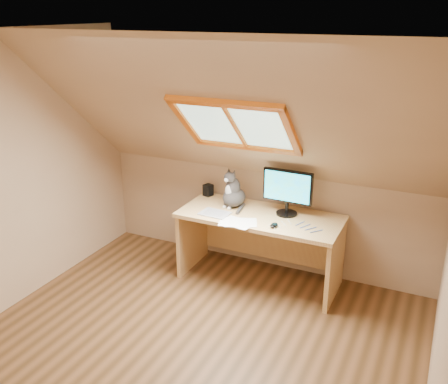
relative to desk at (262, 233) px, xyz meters
The scene contains 10 objects.
ground 1.53m from the desk, 94.50° to the right, with size 3.50×3.50×0.00m, color brown.
room_shell 1.81m from the desk, 94.23° to the right, with size 3.52×3.52×2.41m.
desk is the anchor object (origin of this frame).
monitor 0.52m from the desk, 10.97° to the left, with size 0.48×0.20×0.44m.
cat 0.48m from the desk, behind, with size 0.29×0.32×0.40m.
desk_speaker 0.76m from the desk, 164.98° to the left, with size 0.08×0.08×0.12m, color black.
graphics_tablet 0.52m from the desk, 149.29° to the right, with size 0.28×0.20×0.01m, color #B2B2B7.
mouse 0.42m from the desk, 53.01° to the right, with size 0.06×0.11×0.03m, color black.
papers 0.44m from the desk, 120.84° to the right, with size 0.35×0.30×0.01m.
cables 0.49m from the desk, 25.01° to the right, with size 0.51×0.26×0.01m.
Camera 1 is at (1.65, -2.71, 2.54)m, focal length 40.00 mm.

